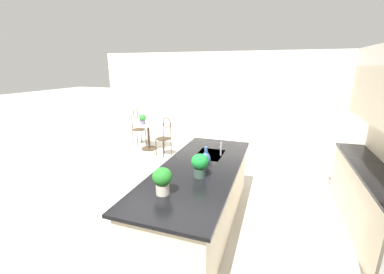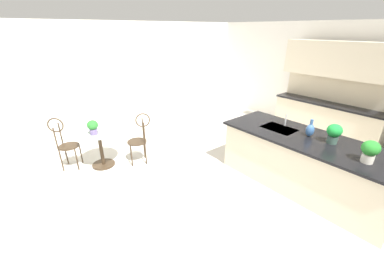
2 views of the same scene
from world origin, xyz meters
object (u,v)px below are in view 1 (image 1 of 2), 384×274
at_px(chair_near_window, 165,135).
at_px(potted_plant_counter_near, 200,164).
at_px(chair_by_island, 138,125).
at_px(potted_plant_counter_far, 162,179).
at_px(potted_plant_on_table, 143,119).
at_px(vase_on_counter, 206,159).
at_px(bistro_table, 149,134).

distance_m(chair_near_window, potted_plant_counter_near, 3.40).
distance_m(chair_by_island, potted_plant_counter_near, 4.67).
bearing_deg(potted_plant_counter_near, potted_plant_counter_far, -24.72).
relative_size(chair_by_island, potted_plant_counter_far, 3.41).
relative_size(chair_near_window, potted_plant_counter_near, 3.42).
bearing_deg(chair_by_island, chair_near_window, 60.01).
distance_m(chair_near_window, chair_by_island, 1.40).
xyz_separation_m(chair_by_island, potted_plant_on_table, (0.44, 0.44, 0.32)).
bearing_deg(potted_plant_counter_near, potted_plant_on_table, -139.95).
height_order(potted_plant_counter_far, vase_on_counter, potted_plant_counter_far).
distance_m(potted_plant_on_table, vase_on_counter, 3.76).
bearing_deg(vase_on_counter, chair_near_window, -143.96).
xyz_separation_m(chair_by_island, vase_on_counter, (3.17, 3.01, 0.46)).
relative_size(potted_plant_counter_far, vase_on_counter, 1.06).
xyz_separation_m(potted_plant_on_table, potted_plant_counter_far, (3.63, 2.34, 0.20)).
relative_size(chair_near_window, vase_on_counter, 3.62).
xyz_separation_m(bistro_table, potted_plant_counter_near, (3.18, 2.49, 0.65)).
distance_m(chair_by_island, potted_plant_on_table, 0.70).
bearing_deg(bistro_table, potted_plant_on_table, -49.52).
relative_size(chair_by_island, vase_on_counter, 3.62).
xyz_separation_m(chair_near_window, potted_plant_counter_far, (3.37, 1.56, 0.52)).
distance_m(potted_plant_on_table, potted_plant_counter_near, 4.03).
relative_size(chair_near_window, potted_plant_on_table, 3.85).
bearing_deg(potted_plant_on_table, vase_on_counter, 43.26).
xyz_separation_m(potted_plant_counter_far, vase_on_counter, (-0.90, 0.23, -0.06)).
bearing_deg(potted_plant_on_table, bistro_table, 130.48).
bearing_deg(potted_plant_on_table, chair_by_island, -134.97).
distance_m(chair_by_island, vase_on_counter, 4.39).
height_order(bistro_table, potted_plant_on_table, potted_plant_on_table).
bearing_deg(vase_on_counter, potted_plant_on_table, -136.74).
relative_size(bistro_table, chair_by_island, 0.77).
relative_size(chair_by_island, potted_plant_on_table, 3.85).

